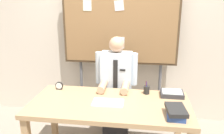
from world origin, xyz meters
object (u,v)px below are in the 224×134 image
Objects in this scene: open_notebook at (108,103)px; paper_tray at (172,94)px; desk at (110,109)px; bulletin_board at (120,26)px; book_stack at (176,112)px; person at (116,91)px; desk_clock at (59,86)px; pen_holder at (147,90)px.

open_notebook is 1.29× the size of paper_tray.
open_notebook is at bearing -157.06° from paper_tray.
desk is 6.69× the size of paper_tray.
open_notebook is at bearing -127.59° from desk.
bulletin_board is at bearing 134.17° from paper_tray.
open_notebook is (-0.69, 0.20, -0.04)m from book_stack.
person is 4.07× the size of open_notebook.
person is 4.72× the size of book_stack.
open_notebook is 0.73m from desk_clock.
pen_holder is 0.62× the size of paper_tray.
open_notebook is at bearing -24.99° from desk_clock.
desk_clock is 0.37× the size of paper_tray.
desk_clock is 1.08m from pen_holder.
book_stack is 0.59m from pen_holder.
desk_clock is at bearing 179.57° from paper_tray.
desk is at bearing -23.07° from desk_clock.
desk is 0.75m from paper_tray.
pen_holder reaches higher than book_stack.
person reaches higher than pen_holder.
person is 0.77m from paper_tray.
open_notebook is 2.10× the size of pen_holder.
open_notebook is at bearing -90.86° from bulletin_board.
open_notebook is (-0.02, -0.02, 0.09)m from desk.
bulletin_board reaches higher than open_notebook.
person is 8.56× the size of pen_holder.
open_notebook is (-0.02, -1.01, -0.70)m from bulletin_board.
book_stack reaches higher than desk.
book_stack is 1.45m from desk_clock.
book_stack is at bearing -17.74° from desk.
pen_holder is (0.40, -0.30, 0.16)m from person.
bulletin_board is 7.87× the size of paper_tray.
book_stack is at bearing -91.53° from paper_tray.
person is at bearing 155.36° from paper_tray.
paper_tray is (0.69, -0.32, 0.14)m from person.
desk_clock is (-0.68, -0.31, 0.15)m from person.
bulletin_board is at bearing 119.32° from book_stack.
book_stack is at bearing -61.56° from pen_holder.
paper_tray is at bearing 88.47° from book_stack.
pen_holder is at bearing 0.55° from desk_clock.
paper_tray is (0.69, 0.28, 0.11)m from desk.
desk is at bearing -158.02° from paper_tray.
desk is 0.51m from pen_holder.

